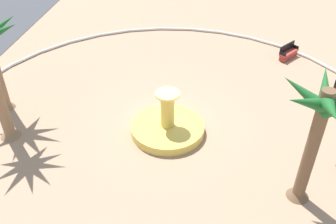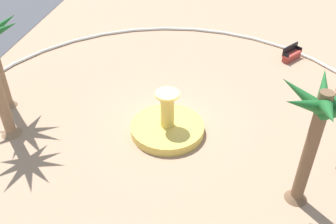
# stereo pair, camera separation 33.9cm
# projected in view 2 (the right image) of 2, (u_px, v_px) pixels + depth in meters

# --- Properties ---
(ground_plane) EXTENTS (80.00, 80.00, 0.00)m
(ground_plane) POSITION_uv_depth(u_px,v_px,m) (168.00, 126.00, 19.62)
(ground_plane) COLOR tan
(plaza_curb) EXTENTS (24.19, 24.19, 0.20)m
(plaza_curb) POSITION_uv_depth(u_px,v_px,m) (168.00, 124.00, 19.56)
(plaza_curb) COLOR silver
(plaza_curb) RESTS_ON ground
(fountain) EXTENTS (3.73, 3.73, 2.39)m
(fountain) POSITION_uv_depth(u_px,v_px,m) (167.00, 127.00, 19.02)
(fountain) COLOR gold
(fountain) RESTS_ON ground
(palm_tree_by_curb) EXTENTS (3.49, 3.34, 5.58)m
(palm_tree_by_curb) POSITION_uv_depth(u_px,v_px,m) (318.00, 124.00, 13.36)
(palm_tree_by_curb) COLOR brown
(palm_tree_by_curb) RESTS_ON ground
(bench_north) EXTENTS (1.55, 1.41, 1.00)m
(bench_north) POSITION_uv_depth(u_px,v_px,m) (291.00, 55.00, 25.19)
(bench_north) COLOR #B73D33
(bench_north) RESTS_ON ground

